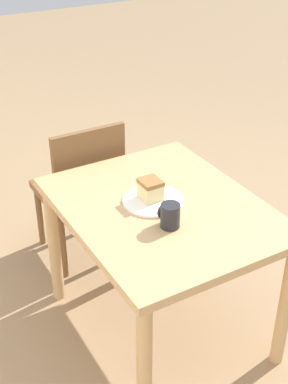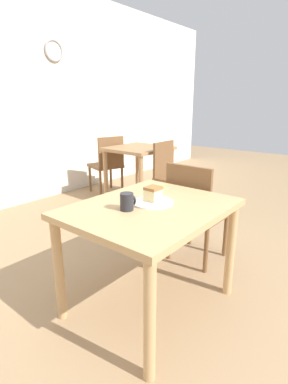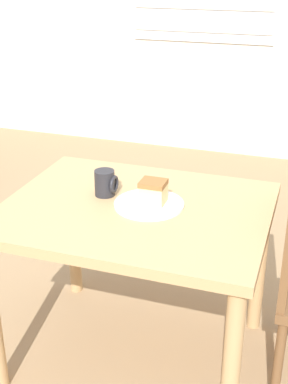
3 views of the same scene
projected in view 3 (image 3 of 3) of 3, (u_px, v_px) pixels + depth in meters
dining_table_near at (136, 230)px, 2.07m from camera, size 1.00×0.80×0.71m
plate at (149, 204)px, 2.03m from camera, size 0.27×0.27×0.01m
cake_slice at (153, 192)px, 2.01m from camera, size 0.10×0.09×0.09m
coffee_mug at (106, 183)px, 2.10m from camera, size 0.09×0.08×0.10m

